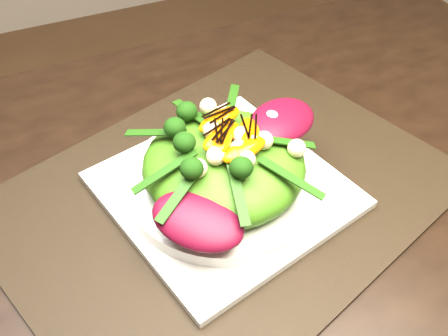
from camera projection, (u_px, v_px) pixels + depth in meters
name	position (u px, v px, depth m)	size (l,w,h in m)	color
dining_table	(59.00, 324.00, 0.54)	(1.60, 0.90, 0.75)	black
placemat	(224.00, 194.00, 0.64)	(0.52, 0.40, 0.00)	black
plate_base	(224.00, 190.00, 0.64)	(0.26, 0.26, 0.01)	silver
salad_bowl	(224.00, 182.00, 0.63)	(0.23, 0.23, 0.02)	silver
lettuce_mound	(224.00, 165.00, 0.61)	(0.19, 0.19, 0.06)	#3E6F14
radicchio_leaf	(282.00, 120.00, 0.62)	(0.10, 0.06, 0.02)	#4A0818
orange_segment	(218.00, 126.00, 0.60)	(0.06, 0.02, 0.01)	#E46603
broccoli_floret	(172.00, 126.00, 0.59)	(0.04, 0.04, 0.04)	#0F360A
macadamia_nut	(259.00, 146.00, 0.57)	(0.02, 0.02, 0.02)	#FFF0B3
balsamic_drizzle	(218.00, 120.00, 0.59)	(0.04, 0.00, 0.00)	black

